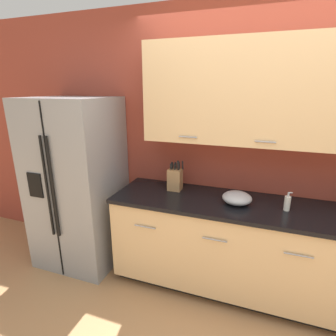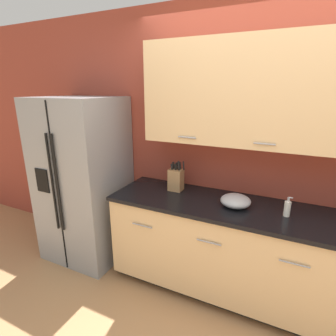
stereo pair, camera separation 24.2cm
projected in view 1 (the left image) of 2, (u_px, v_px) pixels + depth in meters
The scene contains 6 objects.
wall_back at pixel (266, 135), 2.33m from camera, with size 10.00×0.39×2.60m.
counter_unit at pixel (253, 250), 2.37m from camera, with size 2.58×0.64×0.90m.
refrigerator at pixel (78, 184), 2.77m from camera, with size 0.84×0.75×1.77m.
knife_block at pixel (175, 179), 2.55m from camera, with size 0.14×0.12×0.31m.
soap_dispenser at pixel (287, 203), 2.13m from camera, with size 0.05×0.05×0.16m.
mixing_bowl at pixel (237, 198), 2.26m from camera, with size 0.25×0.25×0.10m.
Camera 1 is at (-0.06, -1.36, 1.86)m, focal length 28.00 mm.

